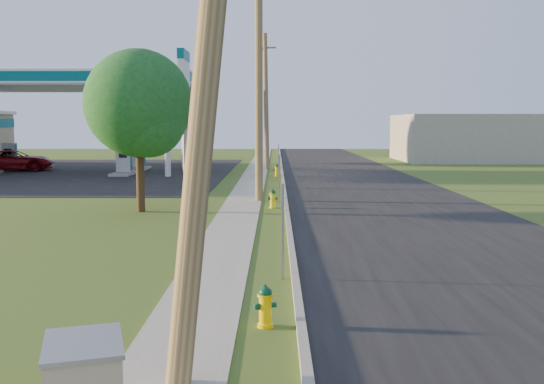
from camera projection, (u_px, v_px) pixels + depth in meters
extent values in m
plane|color=#3E551F|center=(268.00, 356.00, 8.42)|extent=(140.00, 140.00, 0.00)
cube|color=black|center=(421.00, 230.00, 18.33)|extent=(8.00, 120.00, 0.02)
cube|color=gray|center=(289.00, 228.00, 18.35)|extent=(0.15, 120.00, 0.15)
cube|color=gray|center=(231.00, 230.00, 18.37)|extent=(1.50, 120.00, 0.03)
cube|color=black|center=(35.00, 172.00, 40.33)|extent=(26.00, 28.00, 0.02)
cylinder|color=brown|center=(259.00, 82.00, 24.77)|extent=(0.32, 0.32, 9.80)
cylinder|color=brown|center=(266.00, 102.00, 42.67)|extent=(0.49, 0.32, 9.50)
cube|color=brown|center=(266.00, 48.00, 42.25)|extent=(1.40, 0.10, 0.12)
cube|color=gray|center=(283.00, 232.00, 12.48)|extent=(0.05, 0.04, 2.00)
cube|color=gray|center=(280.00, 180.00, 24.21)|extent=(0.05, 0.04, 2.00)
cube|color=gray|center=(278.00, 161.00, 36.33)|extent=(0.05, 0.04, 2.00)
cylinder|color=silver|center=(167.00, 132.00, 36.68)|extent=(0.36, 0.36, 5.50)
cylinder|color=silver|center=(184.00, 130.00, 43.24)|extent=(0.36, 0.36, 5.50)
cube|color=silver|center=(61.00, 82.00, 39.65)|extent=(18.00, 9.00, 0.90)
cube|color=#015967|center=(61.00, 82.00, 39.65)|extent=(18.15, 9.15, 0.63)
cube|color=silver|center=(61.00, 87.00, 39.68)|extent=(18.18, 9.18, 0.10)
cube|color=gray|center=(124.00, 173.00, 38.29)|extent=(1.20, 3.20, 0.18)
cube|color=#9EA0A3|center=(124.00, 158.00, 38.18)|extent=(0.90, 0.50, 1.70)
cube|color=#015967|center=(124.00, 158.00, 38.18)|extent=(0.94, 0.40, 1.50)
cube|color=black|center=(123.00, 155.00, 37.88)|extent=(0.50, 0.02, 0.40)
cube|color=gray|center=(10.00, 169.00, 42.32)|extent=(1.20, 3.20, 0.18)
cube|color=#9EA0A3|center=(10.00, 155.00, 42.21)|extent=(0.90, 0.50, 1.70)
cube|color=#015967|center=(10.00, 155.00, 42.21)|extent=(0.94, 0.40, 1.50)
cube|color=black|center=(8.00, 152.00, 41.92)|extent=(0.50, 0.02, 0.40)
cube|color=gray|center=(139.00, 169.00, 42.26)|extent=(1.20, 3.20, 0.18)
cube|color=#9EA0A3|center=(138.00, 155.00, 42.15)|extent=(0.90, 0.50, 1.70)
cube|color=#015967|center=(138.00, 155.00, 42.15)|extent=(0.94, 0.40, 1.50)
cube|color=black|center=(137.00, 152.00, 41.86)|extent=(0.50, 0.02, 0.40)
cylinder|color=gray|center=(185.00, 138.00, 30.53)|extent=(0.24, 0.24, 5.00)
cube|color=silver|center=(184.00, 72.00, 30.16)|extent=(0.30, 2.00, 2.00)
cube|color=#015967|center=(184.00, 55.00, 30.07)|extent=(0.34, 2.04, 0.50)
cube|color=gray|center=(481.00, 138.00, 52.80)|extent=(14.00, 10.00, 4.00)
cylinder|color=#312013|center=(140.00, 171.00, 22.10)|extent=(0.30, 0.30, 3.04)
sphere|color=#18491E|center=(139.00, 103.00, 21.83)|extent=(3.89, 3.89, 3.89)
sphere|color=#18491E|center=(148.00, 120.00, 21.60)|extent=(2.68, 2.68, 2.68)
cylinder|color=#312013|center=(183.00, 140.00, 50.11)|extent=(0.30, 0.30, 3.80)
sphere|color=#18491E|center=(182.00, 103.00, 49.77)|extent=(4.87, 4.87, 4.87)
sphere|color=#18491E|center=(187.00, 112.00, 49.55)|extent=(3.35, 3.35, 3.35)
cylinder|color=#FFCB00|center=(265.00, 325.00, 9.64)|extent=(0.26, 0.26, 0.06)
cylinder|color=#FFCB00|center=(265.00, 310.00, 9.61)|extent=(0.20, 0.20, 0.55)
cylinder|color=#FFCB00|center=(265.00, 295.00, 9.58)|extent=(0.26, 0.26, 0.04)
sphere|color=#0B3E23|center=(265.00, 293.00, 9.58)|extent=(0.21, 0.21, 0.21)
cylinder|color=#0B3E23|center=(265.00, 286.00, 9.57)|extent=(0.05, 0.05, 0.06)
cylinder|color=#0B3E23|center=(267.00, 308.00, 9.48)|extent=(0.13, 0.13, 0.10)
cylinder|color=#0B3E23|center=(257.00, 306.00, 9.57)|extent=(0.11, 0.10, 0.08)
cylinder|color=#0B3E23|center=(273.00, 305.00, 9.63)|extent=(0.11, 0.10, 0.08)
cylinder|color=yellow|center=(273.00, 207.00, 23.23)|extent=(0.28, 0.28, 0.06)
cylinder|color=yellow|center=(273.00, 200.00, 23.20)|extent=(0.22, 0.22, 0.59)
cylinder|color=yellow|center=(273.00, 194.00, 23.17)|extent=(0.28, 0.28, 0.04)
sphere|color=#0B3D1D|center=(273.00, 193.00, 23.17)|extent=(0.23, 0.23, 0.23)
cylinder|color=#0B3D1D|center=(273.00, 190.00, 23.15)|extent=(0.05, 0.05, 0.06)
cylinder|color=#0B3D1D|center=(273.00, 199.00, 23.05)|extent=(0.11, 0.12, 0.11)
cylinder|color=#0B3D1D|center=(269.00, 198.00, 23.19)|extent=(0.10, 0.09, 0.09)
cylinder|color=#0B3D1D|center=(276.00, 198.00, 23.18)|extent=(0.10, 0.09, 0.09)
cylinder|color=#FFD000|center=(277.00, 176.00, 37.07)|extent=(0.29, 0.29, 0.06)
cylinder|color=#FFD000|center=(277.00, 171.00, 37.04)|extent=(0.23, 0.23, 0.63)
cylinder|color=#FFD000|center=(277.00, 167.00, 37.01)|extent=(0.29, 0.29, 0.04)
sphere|color=#09381B|center=(277.00, 166.00, 37.00)|extent=(0.24, 0.24, 0.24)
cylinder|color=#09381B|center=(277.00, 164.00, 36.99)|extent=(0.05, 0.05, 0.06)
cylinder|color=#09381B|center=(276.00, 170.00, 36.89)|extent=(0.15, 0.16, 0.12)
cylinder|color=#09381B|center=(275.00, 170.00, 37.08)|extent=(0.13, 0.12, 0.09)
cylinder|color=#09381B|center=(279.00, 170.00, 36.98)|extent=(0.13, 0.12, 0.09)
cube|color=gray|center=(83.00, 344.00, 5.02)|extent=(0.85, 0.98, 0.04)
imported|color=maroon|center=(14.00, 161.00, 41.37)|extent=(5.55, 3.47, 1.43)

